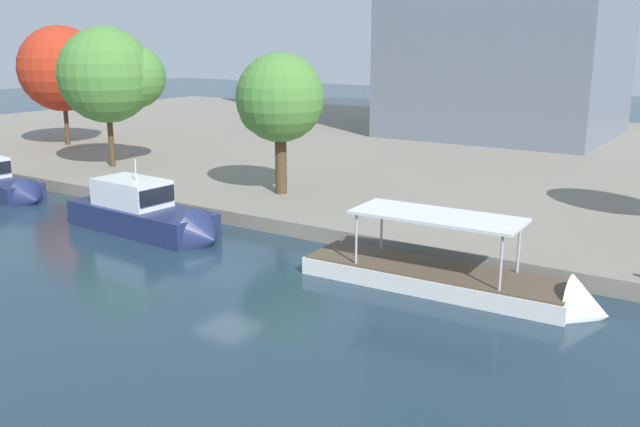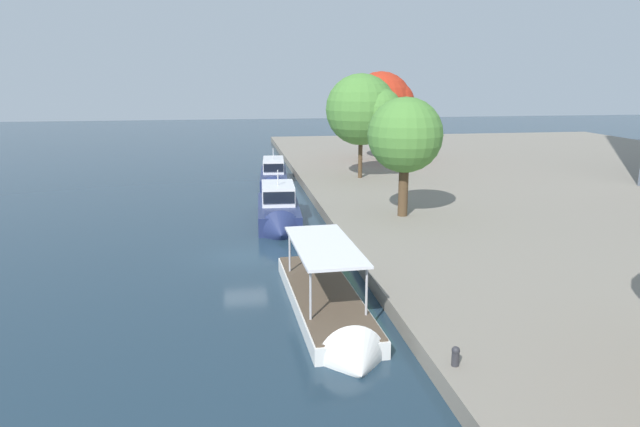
{
  "view_description": "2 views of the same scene",
  "coord_description": "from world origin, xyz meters",
  "px_view_note": "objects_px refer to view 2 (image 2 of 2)",
  "views": [
    {
      "loc": [
        18.43,
        -20.85,
        9.63
      ],
      "look_at": [
        -0.23,
        7.52,
        1.0
      ],
      "focal_mm": 38.57,
      "sensor_mm": 36.0,
      "label": 1
    },
    {
      "loc": [
        31.94,
        -0.61,
        10.26
      ],
      "look_at": [
        -2.51,
        4.86,
        1.83
      ],
      "focal_mm": 32.03,
      "sensor_mm": 36.0,
      "label": 2
    }
  ],
  "objects_px": {
    "motor_yacht_1": "(279,213)",
    "tree_4": "(403,137)",
    "mooring_bollard_0": "(456,355)",
    "tree_1": "(365,110)",
    "tree_0": "(384,103)",
    "tour_boat_2": "(329,311)",
    "motor_yacht_0": "(274,178)"
  },
  "relations": [
    {
      "from": "tree_1",
      "to": "tree_4",
      "type": "distance_m",
      "value": 15.19
    },
    {
      "from": "tour_boat_2",
      "to": "motor_yacht_0",
      "type": "bearing_deg",
      "value": 177.85
    },
    {
      "from": "mooring_bollard_0",
      "to": "tree_0",
      "type": "height_order",
      "value": "tree_0"
    },
    {
      "from": "motor_yacht_0",
      "to": "motor_yacht_1",
      "type": "xyz_separation_m",
      "value": [
        15.28,
        -0.83,
        0.11
      ]
    },
    {
      "from": "motor_yacht_0",
      "to": "mooring_bollard_0",
      "type": "xyz_separation_m",
      "value": [
        38.25,
        3.12,
        0.52
      ]
    },
    {
      "from": "motor_yacht_1",
      "to": "mooring_bollard_0",
      "type": "relative_size",
      "value": 13.95
    },
    {
      "from": "tour_boat_2",
      "to": "tree_1",
      "type": "xyz_separation_m",
      "value": [
        -29.65,
        8.5,
        6.93
      ]
    },
    {
      "from": "tree_0",
      "to": "tree_1",
      "type": "bearing_deg",
      "value": -23.23
    },
    {
      "from": "motor_yacht_1",
      "to": "tour_boat_2",
      "type": "bearing_deg",
      "value": 5.67
    },
    {
      "from": "tree_1",
      "to": "tree_4",
      "type": "bearing_deg",
      "value": -3.41
    },
    {
      "from": "motor_yacht_1",
      "to": "tree_0",
      "type": "height_order",
      "value": "tree_0"
    },
    {
      "from": "tree_1",
      "to": "tree_0",
      "type": "bearing_deg",
      "value": 156.77
    },
    {
      "from": "mooring_bollard_0",
      "to": "tree_4",
      "type": "height_order",
      "value": "tree_4"
    },
    {
      "from": "mooring_bollard_0",
      "to": "tree_0",
      "type": "distance_m",
      "value": 49.07
    },
    {
      "from": "motor_yacht_0",
      "to": "tree_0",
      "type": "distance_m",
      "value": 17.62
    },
    {
      "from": "motor_yacht_0",
      "to": "tree_0",
      "type": "bearing_deg",
      "value": 129.31
    },
    {
      "from": "tree_1",
      "to": "tree_4",
      "type": "xyz_separation_m",
      "value": [
        15.13,
        -0.9,
        -1.0
      ]
    },
    {
      "from": "tour_boat_2",
      "to": "tree_0",
      "type": "height_order",
      "value": "tree_0"
    },
    {
      "from": "motor_yacht_1",
      "to": "tree_4",
      "type": "relative_size",
      "value": 1.19
    },
    {
      "from": "motor_yacht_0",
      "to": "tour_boat_2",
      "type": "height_order",
      "value": "motor_yacht_0"
    },
    {
      "from": "tour_boat_2",
      "to": "tree_4",
      "type": "xyz_separation_m",
      "value": [
        -14.52,
        7.59,
        5.93
      ]
    },
    {
      "from": "mooring_bollard_0",
      "to": "tree_1",
      "type": "bearing_deg",
      "value": 171.63
    },
    {
      "from": "mooring_bollard_0",
      "to": "tree_1",
      "type": "xyz_separation_m",
      "value": [
        -35.96,
        5.29,
        6.08
      ]
    },
    {
      "from": "motor_yacht_0",
      "to": "motor_yacht_1",
      "type": "relative_size",
      "value": 1.12
    },
    {
      "from": "motor_yacht_0",
      "to": "tour_boat_2",
      "type": "xyz_separation_m",
      "value": [
        31.94,
        -0.09,
        -0.33
      ]
    },
    {
      "from": "tour_boat_2",
      "to": "tree_0",
      "type": "relative_size",
      "value": 1.2
    },
    {
      "from": "motor_yacht_1",
      "to": "tree_4",
      "type": "height_order",
      "value": "tree_4"
    },
    {
      "from": "motor_yacht_0",
      "to": "tree_0",
      "type": "xyz_separation_m",
      "value": [
        -9.35,
        13.41,
        6.6
      ]
    },
    {
      "from": "tree_0",
      "to": "motor_yacht_0",
      "type": "bearing_deg",
      "value": -55.12
    },
    {
      "from": "motor_yacht_0",
      "to": "tour_boat_2",
      "type": "distance_m",
      "value": 31.94
    },
    {
      "from": "motor_yacht_0",
      "to": "tree_4",
      "type": "distance_m",
      "value": 19.78
    },
    {
      "from": "tour_boat_2",
      "to": "tree_1",
      "type": "relative_size",
      "value": 1.23
    }
  ]
}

